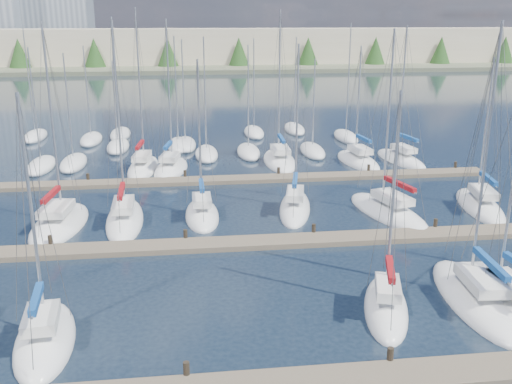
{
  "coord_description": "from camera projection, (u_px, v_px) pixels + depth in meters",
  "views": [
    {
      "loc": [
        -3.62,
        -15.87,
        13.36
      ],
      "look_at": [
        0.0,
        14.0,
        4.0
      ],
      "focal_mm": 40.0,
      "sensor_mm": 36.0,
      "label": 1
    }
  ],
  "objects": [
    {
      "name": "sailboat_f",
      "position": [
        506.0,
        304.0,
        27.19
      ],
      "size": [
        3.08,
        8.5,
        12.02
      ],
      "rotation": [
        0.0,
        0.0,
        0.09
      ],
      "color": "white",
      "rests_on": "ground"
    },
    {
      "name": "sailboat_n",
      "position": [
        143.0,
        168.0,
        51.44
      ],
      "size": [
        3.24,
        8.41,
        14.77
      ],
      "rotation": [
        0.0,
        0.0,
        -0.09
      ],
      "color": "white",
      "rests_on": "ground"
    },
    {
      "name": "sailboat_j",
      "position": [
        202.0,
        215.0,
        39.35
      ],
      "size": [
        2.35,
        6.59,
        11.4
      ],
      "rotation": [
        0.0,
        0.0,
        0.01
      ],
      "color": "white",
      "rests_on": "ground"
    },
    {
      "name": "dock_mid",
      "position": [
        252.0,
        243.0,
        34.56
      ],
      "size": [
        44.0,
        1.93,
        1.1
      ],
      "color": "#6B5E4C",
      "rests_on": "ground"
    },
    {
      "name": "distant_boats",
      "position": [
        182.0,
        144.0,
        60.33
      ],
      "size": [
        36.93,
        20.75,
        13.3
      ],
      "color": "#9EA0A5",
      "rests_on": "ground"
    },
    {
      "name": "sailboat_d",
      "position": [
        386.0,
        307.0,
        26.87
      ],
      "size": [
        3.75,
        6.8,
        11.02
      ],
      "rotation": [
        0.0,
        0.0,
        -0.28
      ],
      "color": "white",
      "rests_on": "ground"
    },
    {
      "name": "sailboat_p",
      "position": [
        280.0,
        160.0,
        54.0
      ],
      "size": [
        3.11,
        8.76,
        14.61
      ],
      "rotation": [
        0.0,
        0.0,
        -0.02
      ],
      "color": "white",
      "rests_on": "ground"
    },
    {
      "name": "sailboat_c",
      "position": [
        45.0,
        339.0,
        24.22
      ],
      "size": [
        3.15,
        6.79,
        11.3
      ],
      "rotation": [
        0.0,
        0.0,
        0.11
      ],
      "color": "white",
      "rests_on": "ground"
    },
    {
      "name": "sailboat_r",
      "position": [
        401.0,
        159.0,
        54.34
      ],
      "size": [
        3.7,
        8.32,
        13.24
      ],
      "rotation": [
        0.0,
        0.0,
        0.17
      ],
      "color": "white",
      "rests_on": "ground"
    },
    {
      "name": "sailboat_i",
      "position": [
        125.0,
        219.0,
        38.43
      ],
      "size": [
        2.76,
        8.68,
        14.03
      ],
      "rotation": [
        0.0,
        0.0,
        0.04
      ],
      "color": "white",
      "rests_on": "ground"
    },
    {
      "name": "sailboat_l",
      "position": [
        388.0,
        212.0,
        39.9
      ],
      "size": [
        4.91,
        9.26,
        13.29
      ],
      "rotation": [
        0.0,
        0.0,
        0.24
      ],
      "color": "white",
      "rests_on": "ground"
    },
    {
      "name": "sailboat_q",
      "position": [
        358.0,
        161.0,
        53.85
      ],
      "size": [
        3.62,
        8.09,
        11.47
      ],
      "rotation": [
        0.0,
        0.0,
        0.11
      ],
      "color": "white",
      "rests_on": "ground"
    },
    {
      "name": "sailboat_o",
      "position": [
        171.0,
        169.0,
        51.11
      ],
      "size": [
        3.91,
        7.68,
        13.83
      ],
      "rotation": [
        0.0,
        0.0,
        -0.18
      ],
      "color": "white",
      "rests_on": "ground"
    },
    {
      "name": "dock_far",
      "position": [
        233.0,
        180.0,
        47.84
      ],
      "size": [
        44.0,
        1.93,
        1.1
      ],
      "color": "#6B5E4C",
      "rests_on": "ground"
    },
    {
      "name": "shoreline",
      "position": [
        150.0,
        37.0,
        157.67
      ],
      "size": [
        400.0,
        60.0,
        38.0
      ],
      "color": "#666B51",
      "rests_on": "ground"
    },
    {
      "name": "sailboat_m",
      "position": [
        480.0,
        206.0,
        41.19
      ],
      "size": [
        3.86,
        8.39,
        11.4
      ],
      "rotation": [
        0.0,
        0.0,
        -0.17
      ],
      "color": "white",
      "rests_on": "ground"
    },
    {
      "name": "sailboat_h",
      "position": [
        60.0,
        224.0,
        37.64
      ],
      "size": [
        3.88,
        8.48,
        13.78
      ],
      "rotation": [
        0.0,
        0.0,
        -0.09
      ],
      "color": "white",
      "rests_on": "ground"
    },
    {
      "name": "sailboat_e",
      "position": [
        475.0,
        298.0,
        27.73
      ],
      "size": [
        3.49,
        8.99,
        13.91
      ],
      "rotation": [
        0.0,
        0.0,
        -0.08
      ],
      "color": "white",
      "rests_on": "ground"
    },
    {
      "name": "ground",
      "position": [
        215.0,
        119.0,
        76.31
      ],
      "size": [
        400.0,
        400.0,
        0.0
      ],
      "primitive_type": "plane",
      "color": "#1A2635",
      "rests_on": "ground"
    },
    {
      "name": "sailboat_k",
      "position": [
        295.0,
        207.0,
        40.79
      ],
      "size": [
        3.84,
        8.25,
        12.29
      ],
      "rotation": [
        0.0,
        0.0,
        -0.22
      ],
      "color": "white",
      "rests_on": "ground"
    }
  ]
}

